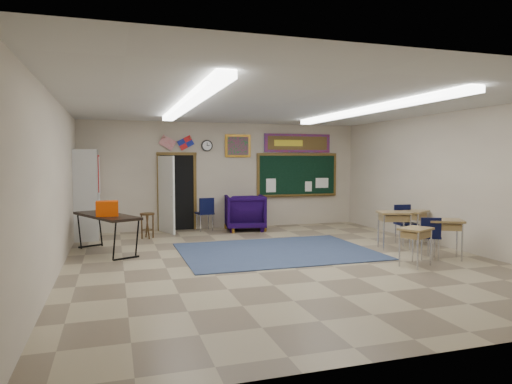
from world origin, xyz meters
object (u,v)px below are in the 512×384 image
object	(u,v)px
wooden_stool	(147,225)
folding_table	(107,232)
student_desk_front_left	(394,228)
student_desk_front_right	(414,225)
wingback_armchair	(245,212)

from	to	relation	value
wooden_stool	folding_table	bearing A→B (deg)	-121.10
student_desk_front_left	folding_table	distance (m)	6.18
folding_table	wooden_stool	bearing A→B (deg)	33.94
student_desk_front_right	student_desk_front_left	bearing A→B (deg)	173.69
wingback_armchair	folding_table	world-z (taller)	folding_table
student_desk_front_left	student_desk_front_right	xyz separation A→B (m)	(0.78, 0.37, -0.02)
wingback_armchair	folding_table	distance (m)	4.21
wingback_armchair	student_desk_front_left	size ratio (longest dim) A/B	1.33
wingback_armchair	wooden_stool	xyz separation A→B (m)	(-2.69, -0.57, -0.17)
student_desk_front_right	wooden_stool	xyz separation A→B (m)	(-5.86, 2.60, -0.11)
wingback_armchair	folding_table	bearing A→B (deg)	39.75
folding_table	wooden_stool	distance (m)	1.82
student_desk_front_right	wooden_stool	distance (m)	6.41
folding_table	wooden_stool	size ratio (longest dim) A/B	3.24
wingback_armchair	student_desk_front_right	xyz separation A→B (m)	(3.17, -3.18, -0.06)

